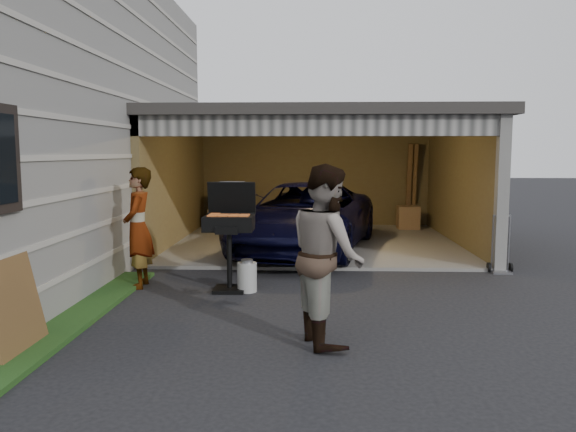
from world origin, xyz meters
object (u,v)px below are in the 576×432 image
man (327,254)px  bbq_grill (229,227)px  woman (138,228)px  plywood_panel (14,305)px  hand_truck (501,262)px  minivan (305,220)px  propane_tank (247,277)px

man → bbq_grill: size_ratio=1.20×
woman → plywood_panel: woman is taller
hand_truck → woman: bearing=-165.9°
man → plywood_panel: (-3.20, -0.50, -0.46)m
minivan → bbq_grill: (-1.10, -3.16, 0.28)m
propane_tank → hand_truck: size_ratio=0.44×
minivan → plywood_panel: size_ratio=4.78×
bbq_grill → propane_tank: (0.26, -0.06, -0.75)m
bbq_grill → woman: bearing=173.6°
propane_tank → hand_truck: hand_truck is taller
plywood_panel → hand_truck: size_ratio=1.04×
woman → minivan: bearing=134.2°
man → bbq_grill: bearing=15.2°
man → bbq_grill: man is taller
woman → bbq_grill: 1.43m
bbq_grill → man: bearing=-58.4°
propane_tank → hand_truck: (4.22, 1.49, -0.03)m
man → plywood_panel: size_ratio=1.88×
man → plywood_panel: bearing=82.5°
minivan → hand_truck: bearing=-14.2°
woman → man: (2.80, -2.40, 0.05)m
man → minivan: bearing=-13.4°
woman → hand_truck: 6.08m
woman → hand_truck: (5.90, 1.27, -0.73)m
minivan → woman: size_ratio=2.69×
propane_tank → hand_truck: bearing=19.4°
minivan → bbq_grill: bearing=-96.2°
plywood_panel → woman: bearing=82.2°
propane_tank → plywood_panel: 3.41m
minivan → plywood_panel: minivan is taller
bbq_grill → hand_truck: 4.77m
woman → hand_truck: woman is taller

